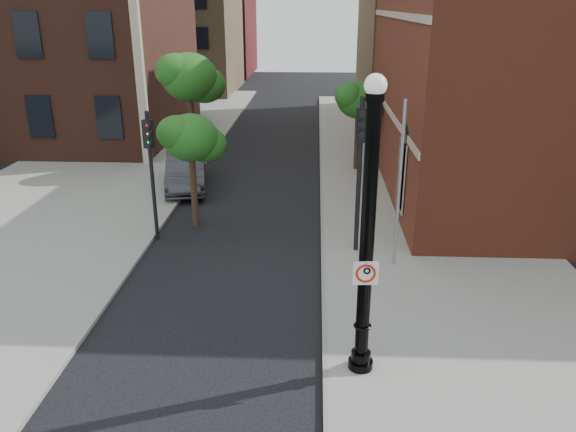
# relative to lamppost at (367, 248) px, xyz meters

# --- Properties ---
(ground) EXTENTS (120.00, 120.00, 0.00)m
(ground) POSITION_rel_lamppost_xyz_m (-2.87, 0.18, -3.10)
(ground) COLOR black
(ground) RESTS_ON ground
(sidewalk_right) EXTENTS (8.00, 60.00, 0.12)m
(sidewalk_right) POSITION_rel_lamppost_xyz_m (3.13, 10.18, -3.04)
(sidewalk_right) COLOR gray
(sidewalk_right) RESTS_ON ground
(sidewalk_left) EXTENTS (10.00, 50.00, 0.12)m
(sidewalk_left) POSITION_rel_lamppost_xyz_m (-11.87, 18.18, -3.04)
(sidewalk_left) COLOR gray
(sidewalk_left) RESTS_ON ground
(curb_edge) EXTENTS (0.10, 60.00, 0.14)m
(curb_edge) POSITION_rel_lamppost_xyz_m (-0.82, 10.18, -3.03)
(curb_edge) COLOR gray
(curb_edge) RESTS_ON ground
(bg_building_tan_a) EXTENTS (12.00, 12.00, 12.00)m
(bg_building_tan_a) POSITION_rel_lamppost_xyz_m (-14.87, 44.18, 2.90)
(bg_building_tan_a) COLOR #8F744E
(bg_building_tan_a) RESTS_ON ground
(bg_building_red) EXTENTS (12.00, 12.00, 10.00)m
(bg_building_red) POSITION_rel_lamppost_xyz_m (-14.87, 58.18, 1.90)
(bg_building_red) COLOR maroon
(bg_building_red) RESTS_ON ground
(bg_building_tan_b) EXTENTS (22.00, 14.00, 14.00)m
(bg_building_tan_b) POSITION_rel_lamppost_xyz_m (13.13, 30.18, 3.90)
(bg_building_tan_b) COLOR #8F744E
(bg_building_tan_b) RESTS_ON ground
(lamppost) EXTENTS (0.57, 0.57, 6.72)m
(lamppost) POSITION_rel_lamppost_xyz_m (0.00, 0.00, 0.00)
(lamppost) COLOR black
(lamppost) RESTS_ON ground
(no_parking_sign) EXTENTS (0.54, 0.08, 0.54)m
(no_parking_sign) POSITION_rel_lamppost_xyz_m (-0.01, -0.17, -0.49)
(no_parking_sign) COLOR white
(no_parking_sign) RESTS_ON ground
(parked_car) EXTENTS (2.60, 5.11, 1.60)m
(parked_car) POSITION_rel_lamppost_xyz_m (-6.99, 13.45, -2.30)
(parked_car) COLOR #313136
(parked_car) RESTS_ON ground
(traffic_signal_left) EXTENTS (0.37, 0.41, 4.61)m
(traffic_signal_left) POSITION_rel_lamppost_xyz_m (-6.74, 7.45, 0.00)
(traffic_signal_left) COLOR black
(traffic_signal_left) RESTS_ON ground
(traffic_signal_right) EXTENTS (0.33, 0.43, 5.27)m
(traffic_signal_right) POSITION_rel_lamppost_xyz_m (0.31, 6.59, 0.45)
(traffic_signal_right) COLOR black
(traffic_signal_right) RESTS_ON ground
(utility_pole) EXTENTS (0.11, 0.11, 5.37)m
(utility_pole) POSITION_rel_lamppost_xyz_m (1.46, 5.56, -0.42)
(utility_pole) COLOR #999999
(utility_pole) RESTS_ON ground
(street_tree_a) EXTENTS (2.38, 2.15, 4.29)m
(street_tree_a) POSITION_rel_lamppost_xyz_m (-5.59, 8.80, 0.27)
(street_tree_a) COLOR black
(street_tree_a) RESTS_ON ground
(street_tree_b) EXTENTS (3.21, 2.90, 5.78)m
(street_tree_b) POSITION_rel_lamppost_xyz_m (-7.23, 16.57, 1.46)
(street_tree_b) COLOR black
(street_tree_b) RESTS_ON ground
(street_tree_c) EXTENTS (2.46, 2.23, 4.44)m
(street_tree_c) POSITION_rel_lamppost_xyz_m (0.96, 16.72, 0.39)
(street_tree_c) COLOR black
(street_tree_c) RESTS_ON ground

